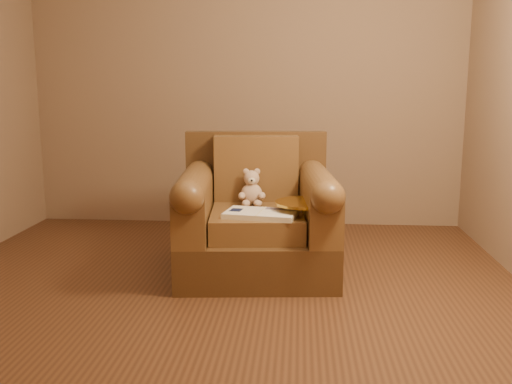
{
  "coord_description": "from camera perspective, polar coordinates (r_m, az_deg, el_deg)",
  "views": [
    {
      "loc": [
        0.5,
        -3.34,
        1.3
      ],
      "look_at": [
        0.21,
        0.47,
        0.59
      ],
      "focal_mm": 40.0,
      "sensor_mm": 36.0,
      "label": 1
    }
  ],
  "objects": [
    {
      "name": "armchair",
      "position": [
        4.04,
        0.05,
        -2.74
      ],
      "size": [
        1.15,
        1.1,
        0.96
      ],
      "rotation": [
        0.0,
        0.0,
        0.09
      ],
      "color": "#4F341A",
      "rests_on": "floor"
    },
    {
      "name": "teddy_bear",
      "position": [
        4.08,
        -0.44,
        0.1
      ],
      "size": [
        0.19,
        0.22,
        0.27
      ],
      "rotation": [
        0.0,
        0.0,
        0.1
      ],
      "color": "tan",
      "rests_on": "armchair"
    },
    {
      "name": "side_table",
      "position": [
        3.83,
        4.83,
        -4.66
      ],
      "size": [
        0.39,
        0.39,
        0.55
      ],
      "color": "gold",
      "rests_on": "floor"
    },
    {
      "name": "floor",
      "position": [
        3.62,
        -3.95,
        -10.49
      ],
      "size": [
        4.0,
        4.0,
        0.0
      ],
      "primitive_type": "plane",
      "color": "#57331D",
      "rests_on": "ground"
    },
    {
      "name": "room",
      "position": [
        3.41,
        -4.34,
        17.53
      ],
      "size": [
        4.02,
        4.02,
        2.71
      ],
      "color": "#8F7158",
      "rests_on": "ground"
    },
    {
      "name": "guidebook",
      "position": [
        3.73,
        0.48,
        -2.21
      ],
      "size": [
        0.5,
        0.35,
        0.04
      ],
      "rotation": [
        0.0,
        0.0,
        -0.17
      ],
      "color": "beige",
      "rests_on": "armchair"
    }
  ]
}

